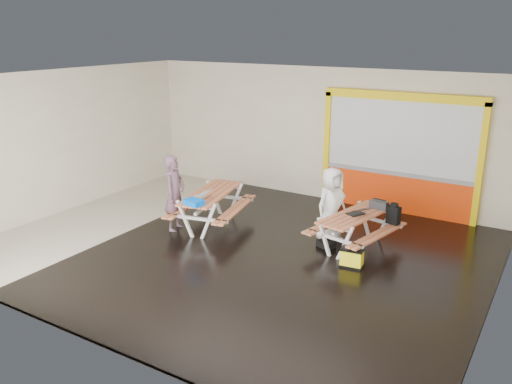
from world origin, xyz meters
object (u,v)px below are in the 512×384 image
Objects in this scene: backpack at (394,214)px; picnic_table_left at (211,201)px; person_left at (175,193)px; person_right at (331,205)px; picnic_table_right at (356,222)px; blue_pouch at (194,202)px; laptop_right at (358,212)px; fluke_bag at (352,258)px; toolbox at (379,205)px; laptop_left at (201,196)px; dark_case at (326,244)px.

picnic_table_left is at bearing -163.91° from backpack.
person_left is 3.49m from person_right.
picnic_table_right is at bearing -135.44° from backpack.
picnic_table_left is 6.03× the size of blue_pouch.
backpack is at bearing 47.96° from laptop_right.
person_right reaches higher than picnic_table_left.
picnic_table_right is 1.05m from fluke_bag.
picnic_table_left is 3.75m from toolbox.
picnic_table_left is 6.22× the size of toolbox.
person_right reaches higher than laptop_right.
fluke_bag is at bearing 1.00° from laptop_left.
laptop_left reaches higher than picnic_table_right.
person_right is at bearing 14.56° from picnic_table_left.
person_right reaches higher than fluke_bag.
backpack is (3.83, 1.59, -0.19)m from laptop_left.
backpack is (4.46, 1.73, -0.18)m from person_left.
toolbox is at bearing -175.27° from backpack.
toolbox is at bearing 24.01° from laptop_left.
backpack reaches higher than dark_case.
backpack is at bearing 39.88° from dark_case.
laptop_left is (-3.23, -1.00, 0.31)m from picnic_table_right.
backpack is (0.60, 0.60, 0.12)m from picnic_table_right.
laptop_right is 3.42m from blue_pouch.
backpack is 1.28× the size of dark_case.
blue_pouch is at bearing 144.72° from person_right.
picnic_table_right is at bearing 144.81° from laptop_right.
picnic_table_left is at bearing -170.88° from picnic_table_right.
picnic_table_left is 0.54m from laptop_left.
toolbox is at bearing 63.32° from picnic_table_right.
laptop_right is (0.04, -0.03, 0.23)m from picnic_table_right.
picnic_table_right is 4.78× the size of laptop_left.
laptop_right is at bearing 24.44° from blue_pouch.
dark_case is (2.58, 1.12, -0.79)m from blue_pouch.
picnic_table_right is 3.41m from blue_pouch.
laptop_right is at bearing -84.91° from person_right.
laptop_right reaches higher than dark_case.
person_left is 1.07× the size of person_right.
toolbox is (3.36, 2.01, -0.05)m from blue_pouch.
person_left is at bearing -133.29° from picnic_table_left.
laptop_right is (0.66, -0.19, 0.01)m from person_right.
person_right is at bearing 130.18° from fluke_bag.
laptop_left reaches higher than backpack.
toolbox is 0.35m from backpack.
picnic_table_left is 0.98m from blue_pouch.
person_left is 3.54m from dark_case.
laptop_right is (3.27, 0.97, -0.08)m from laptop_left.
picnic_table_right is at bearing 33.17° from dark_case.
laptop_left is 2.92m from dark_case.
fluke_bag is (-0.30, -1.53, -0.48)m from backpack.
toolbox is at bearing -44.57° from person_right.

